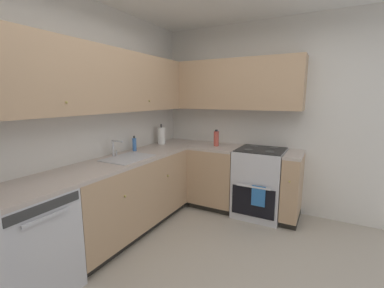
# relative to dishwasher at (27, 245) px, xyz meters

# --- Properties ---
(wall_back) EXTENTS (3.95, 0.05, 2.64)m
(wall_back) POSITION_rel_dishwasher_xyz_m (0.74, 0.33, 0.88)
(wall_back) COLOR silver
(wall_back) RESTS_ON ground_plane
(wall_right) EXTENTS (0.05, 3.52, 2.64)m
(wall_right) POSITION_rel_dishwasher_xyz_m (2.69, -1.41, 0.88)
(wall_right) COLOR silver
(wall_right) RESTS_ON ground_plane
(dishwasher) EXTENTS (0.60, 0.63, 0.88)m
(dishwasher) POSITION_rel_dishwasher_xyz_m (0.00, 0.00, 0.00)
(dishwasher) COLOR silver
(dishwasher) RESTS_ON ground_plane
(lower_cabinets_back) EXTENTS (1.76, 0.62, 0.88)m
(lower_cabinets_back) POSITION_rel_dishwasher_xyz_m (1.19, 0.00, 0.00)
(lower_cabinets_back) COLOR tan
(lower_cabinets_back) RESTS_ON ground_plane
(countertop_back) EXTENTS (2.97, 0.60, 0.03)m
(countertop_back) POSITION_rel_dishwasher_xyz_m (1.18, 0.00, 0.46)
(countertop_back) COLOR #B7A89E
(countertop_back) RESTS_ON lower_cabinets_back
(lower_cabinets_right) EXTENTS (0.62, 1.50, 0.88)m
(lower_cabinets_right) POSITION_rel_dishwasher_xyz_m (2.37, -0.88, 0.00)
(lower_cabinets_right) COLOR tan
(lower_cabinets_right) RESTS_ON ground_plane
(countertop_right) EXTENTS (0.60, 1.50, 0.03)m
(countertop_right) POSITION_rel_dishwasher_xyz_m (2.37, -0.88, 0.46)
(countertop_right) COLOR #B7A89E
(countertop_right) RESTS_ON lower_cabinets_right
(oven_range) EXTENTS (0.68, 0.62, 1.06)m
(oven_range) POSITION_rel_dishwasher_xyz_m (2.39, -1.27, 0.02)
(oven_range) COLOR silver
(oven_range) RESTS_ON ground_plane
(upper_cabinets_back) EXTENTS (2.65, 0.34, 0.69)m
(upper_cabinets_back) POSITION_rel_dishwasher_xyz_m (1.02, 0.14, 1.34)
(upper_cabinets_back) COLOR tan
(upper_cabinets_right) EXTENTS (0.32, 2.05, 0.69)m
(upper_cabinets_right) POSITION_rel_dishwasher_xyz_m (2.51, -0.72, 1.34)
(upper_cabinets_right) COLOR tan
(sink) EXTENTS (0.55, 0.40, 0.10)m
(sink) POSITION_rel_dishwasher_xyz_m (1.17, -0.03, 0.43)
(sink) COLOR #B7B7BC
(sink) RESTS_ON countertop_back
(faucet) EXTENTS (0.07, 0.16, 0.20)m
(faucet) POSITION_rel_dishwasher_xyz_m (1.18, 0.18, 0.59)
(faucet) COLOR silver
(faucet) RESTS_ON countertop_back
(soap_bottle) EXTENTS (0.05, 0.05, 0.20)m
(soap_bottle) POSITION_rel_dishwasher_xyz_m (1.53, 0.18, 0.56)
(soap_bottle) COLOR #3F72BF
(soap_bottle) RESTS_ON countertop_back
(paper_towel_roll) EXTENTS (0.11, 0.11, 0.31)m
(paper_towel_roll) POSITION_rel_dishwasher_xyz_m (2.12, 0.16, 0.60)
(paper_towel_roll) COLOR white
(paper_towel_roll) RESTS_ON countertop_back
(oil_bottle) EXTENTS (0.07, 0.07, 0.24)m
(oil_bottle) POSITION_rel_dishwasher_xyz_m (2.37, -0.63, 0.58)
(oil_bottle) COLOR #BF4C3F
(oil_bottle) RESTS_ON countertop_right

